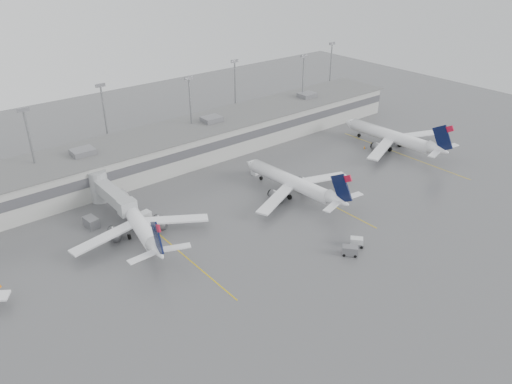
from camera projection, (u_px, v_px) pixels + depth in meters
ground at (331, 271)px, 87.16m from camera, size 260.00×260.00×0.00m
terminal at (163, 149)px, 125.17m from camera, size 152.00×17.00×9.45m
light_masts at (149, 114)px, 125.52m from camera, size 142.40×8.00×20.60m
jet_bridge_right at (107, 192)px, 105.42m from camera, size 4.00×17.20×7.00m
stand_markings at (246, 217)px, 103.69m from camera, size 105.25×40.00×0.01m
jet_mid_left at (138, 222)px, 96.07m from camera, size 26.76×30.25×9.86m
jet_mid_right at (295, 183)px, 110.74m from camera, size 27.95×31.41×10.16m
jet_far_right at (394, 137)px, 134.98m from camera, size 30.01×33.68×10.89m
baggage_tug at (356, 243)px, 93.79m from camera, size 3.04×3.14×1.75m
baggage_cart at (350, 250)px, 91.05m from camera, size 3.10×3.21×1.83m
gse_uld_b at (144, 216)px, 102.17m from camera, size 2.80×2.09×1.81m
gse_uld_c at (256, 171)px, 121.73m from camera, size 2.35×1.79×1.50m
gse_loader at (91, 222)px, 99.75m from camera, size 2.41×3.50×2.06m
cone_a at (0, 285)px, 83.03m from camera, size 0.43×0.43×0.69m
cone_b at (143, 237)px, 96.26m from camera, size 0.46×0.46×0.74m
cone_c at (283, 183)px, 117.07m from camera, size 0.40×0.40×0.64m
cone_d at (365, 147)px, 136.36m from camera, size 0.47×0.47×0.75m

